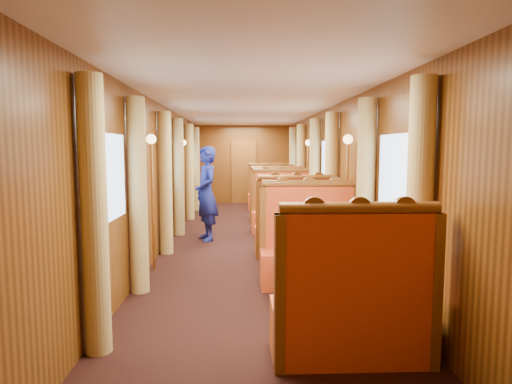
{
  "coord_description": "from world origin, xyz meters",
  "views": [
    {
      "loc": [
        -0.17,
        -7.86,
        1.74
      ],
      "look_at": [
        0.11,
        -1.01,
        1.05
      ],
      "focal_mm": 30.0,
      "sensor_mm": 36.0,
      "label": 1
    }
  ],
  "objects": [
    {
      "name": "teapot_back",
      "position": [
        0.68,
        -3.45,
        0.82
      ],
      "size": [
        0.21,
        0.19,
        0.14
      ],
      "primitive_type": null,
      "rotation": [
        0.0,
        0.0,
        -0.42
      ],
      "color": "silver",
      "rests_on": "tea_tray"
    },
    {
      "name": "wall_far",
      "position": [
        0.0,
        6.0,
        1.25
      ],
      "size": [
        3.0,
        0.01,
        2.5
      ],
      "primitive_type": null,
      "rotation": [
        1.57,
        0.0,
        0.0
      ],
      "color": "brown",
      "rests_on": "floor"
    },
    {
      "name": "cup_inboard",
      "position": [
        0.39,
        -3.41,
        0.86
      ],
      "size": [
        0.08,
        0.08,
        0.26
      ],
      "rotation": [
        0.0,
        0.0,
        -0.13
      ],
      "color": "white",
      "rests_on": "table_near"
    },
    {
      "name": "curtain_right_far_b",
      "position": [
        1.38,
        4.28,
        1.18
      ],
      "size": [
        0.22,
        0.22,
        2.35
      ],
      "primitive_type": "cylinder",
      "color": "tan",
      "rests_on": "floor"
    },
    {
      "name": "banquette_near_aft",
      "position": [
        0.75,
        -2.49,
        0.42
      ],
      "size": [
        1.3,
        0.55,
        1.34
      ],
      "color": "#AD1D13",
      "rests_on": "floor"
    },
    {
      "name": "passenger",
      "position": [
        0.75,
        0.76,
        0.74
      ],
      "size": [
        0.4,
        0.44,
        0.76
      ],
      "color": "beige",
      "rests_on": "banquette_mid_aft"
    },
    {
      "name": "banquette_mid_aft",
      "position": [
        0.75,
        1.01,
        0.42
      ],
      "size": [
        1.3,
        0.55,
        1.34
      ],
      "color": "#AD1D13",
      "rests_on": "floor"
    },
    {
      "name": "wall_left",
      "position": [
        -1.5,
        0.0,
        1.25
      ],
      "size": [
        0.01,
        12.0,
        2.5
      ],
      "primitive_type": null,
      "rotation": [
        1.57,
        0.0,
        1.57
      ],
      "color": "brown",
      "rests_on": "floor"
    },
    {
      "name": "sconce_right_aft",
      "position": [
        1.4,
        1.75,
        1.38
      ],
      "size": [
        0.14,
        0.14,
        1.95
      ],
      "color": "#BF8C3F",
      "rests_on": "floor"
    },
    {
      "name": "table_mid",
      "position": [
        0.75,
        0.0,
        0.38
      ],
      "size": [
        1.05,
        0.72,
        0.75
      ],
      "primitive_type": "cube",
      "color": "white",
      "rests_on": "floor"
    },
    {
      "name": "banquette_near_fwd",
      "position": [
        0.75,
        -4.51,
        0.42
      ],
      "size": [
        1.3,
        0.55,
        1.34
      ],
      "color": "#AD1D13",
      "rests_on": "floor"
    },
    {
      "name": "curtain_left_far_a",
      "position": [
        -1.38,
        2.72,
        1.18
      ],
      "size": [
        0.22,
        0.22,
        2.35
      ],
      "primitive_type": "cylinder",
      "color": "tan",
      "rests_on": "floor"
    },
    {
      "name": "window_left_far",
      "position": [
        -1.49,
        3.5,
        1.45
      ],
      "size": [
        0.01,
        1.2,
        0.9
      ],
      "primitive_type": null,
      "rotation": [
        1.57,
        0.0,
        1.57
      ],
      "color": "#8FADD5",
      "rests_on": "wall_left"
    },
    {
      "name": "curtain_left_near_a",
      "position": [
        -1.38,
        -4.28,
        1.18
      ],
      "size": [
        0.22,
        0.22,
        2.35
      ],
      "primitive_type": "cylinder",
      "color": "tan",
      "rests_on": "floor"
    },
    {
      "name": "curtain_right_mid_a",
      "position": [
        1.38,
        -0.78,
        1.18
      ],
      "size": [
        0.22,
        0.22,
        2.35
      ],
      "primitive_type": "cylinder",
      "color": "tan",
      "rests_on": "floor"
    },
    {
      "name": "banquette_far_aft",
      "position": [
        0.75,
        4.51,
        0.42
      ],
      "size": [
        1.3,
        0.55,
        1.34
      ],
      "color": "#AD1D13",
      "rests_on": "floor"
    },
    {
      "name": "ceiling",
      "position": [
        0.0,
        0.0,
        2.5
      ],
      "size": [
        3.0,
        12.0,
        0.01
      ],
      "primitive_type": null,
      "rotation": [
        3.14,
        0.0,
        0.0
      ],
      "color": "silver",
      "rests_on": "wall_left"
    },
    {
      "name": "sconce_left_aft",
      "position": [
        -1.4,
        1.75,
        1.38
      ],
      "size": [
        0.14,
        0.14,
        1.95
      ],
      "color": "#BF8C3F",
      "rests_on": "floor"
    },
    {
      "name": "doorway_far",
      "position": [
        0.0,
        5.97,
        1.0
      ],
      "size": [
        0.8,
        0.04,
        2.0
      ],
      "primitive_type": "cube",
      "color": "brown",
      "rests_on": "floor"
    },
    {
      "name": "curtain_right_mid_b",
      "position": [
        1.38,
        0.78,
        1.18
      ],
      "size": [
        0.22,
        0.22,
        2.35
      ],
      "primitive_type": "cylinder",
      "color": "tan",
      "rests_on": "floor"
    },
    {
      "name": "window_right_mid",
      "position": [
        1.49,
        0.0,
        1.45
      ],
      "size": [
        0.01,
        1.2,
        0.9
      ],
      "primitive_type": null,
      "rotation": [
        1.57,
        0.0,
        -1.57
      ],
      "color": "#8FADD5",
      "rests_on": "wall_right"
    },
    {
      "name": "curtain_left_mid_a",
      "position": [
        -1.38,
        -0.78,
        1.18
      ],
      "size": [
        0.22,
        0.22,
        2.35
      ],
      "primitive_type": "cylinder",
      "color": "tan",
      "rests_on": "floor"
    },
    {
      "name": "window_right_far",
      "position": [
        1.49,
        3.5,
        1.45
      ],
      "size": [
        0.01,
        1.2,
        0.9
      ],
      "primitive_type": null,
      "rotation": [
        1.57,
        0.0,
        -1.57
      ],
      "color": "#8FADD5",
      "rests_on": "wall_right"
    },
    {
      "name": "curtain_left_far_b",
      "position": [
        -1.38,
        4.28,
        1.18
      ],
      "size": [
        0.22,
        0.22,
        2.35
      ],
      "primitive_type": "cylinder",
      "color": "tan",
      "rests_on": "floor"
    },
    {
      "name": "curtain_right_near_a",
      "position": [
        1.38,
        -4.28,
        1.18
      ],
      "size": [
        0.22,
        0.22,
        2.35
      ],
      "primitive_type": "cylinder",
      "color": "tan",
      "rests_on": "floor"
    },
    {
      "name": "wall_right",
      "position": [
        1.5,
        0.0,
        1.25
      ],
      "size": [
        0.01,
        12.0,
        2.5
      ],
      "primitive_type": null,
      "rotation": [
        1.57,
        0.0,
        -1.57
      ],
      "color": "brown",
      "rests_on": "floor"
    },
    {
      "name": "sconce_left_fore",
      "position": [
        -1.4,
        -1.75,
        1.38
      ],
      "size": [
        0.14,
        0.14,
        1.95
      ],
      "color": "#BF8C3F",
      "rests_on": "floor"
    },
    {
      "name": "banquette_mid_fwd",
      "position": [
        0.75,
        -1.01,
        0.42
      ],
      "size": [
        1.3,
        0.55,
        1.34
      ],
      "color": "#AD1D13",
      "rests_on": "floor"
    },
    {
      "name": "curtain_left_mid_b",
      "position": [
        -1.38,
        0.78,
        1.18
      ],
      "size": [
        0.22,
        0.22,
        2.35
      ],
      "primitive_type": "cylinder",
      "color": "tan",
      "rests_on": "floor"
    },
    {
      "name": "curtain_left_near_b",
      "position": [
        -1.38,
        -2.72,
        1.18
      ],
      "size": [
        0.22,
        0.22,
        2.35
      ],
      "primitive_type": "cylinder",
      "color": "tan",
      "rests_on": "floor"
    },
    {
      "name": "window_left_mid",
      "position": [
        -1.49,
        0.0,
        1.45
      ],
      "size": [
        0.01,
        1.2,
        0.9
      ],
      "primitive_type": null,
      "rotation": [
        1.57,
        0.0,
        1.57
      ],
      "color": "#8FADD5",
      "rests_on": "wall_left"
    },
    {
      "name": "window_left_near",
      "position": [
        -1.49,
        -3.5,
        1.45
      ],
      "size": [
        0.01,
        1.2,
        0.9
      ],
      "primitive_type": null,
      "rotation": [
        1.57,
        0.0,
        1.57
      ],
      "color": "#8FADD5",
      "rests_on": "wall_left"
    },
    {
      "name": "floor",
      "position": [
        0.0,
        0.0,
        0.0
      ],
      "size": [
        3.0,
        12.0,
        0.01
      ],
      "primitive_type": null,
      "color": "black",
      "rests_on": "ground"
    },
    {
      "name": "table_far",
      "position": [
        0.75,
        3.5,
        0.38
      ],
      "size": [
        1.05,
        0.72,
        0.75
      ],
      "primitive_type": "cube",
      "color": "white",
      "rests_on": "floor"
    },
    {
      "name": "rose_vase_mid",
      "position": [
        0.77,
        -0.03,
        0.93
      ],
      "size": [
        0.06,
        0.06,
        0.36
      ],
      "rotation": [
        0.0,
        0.0,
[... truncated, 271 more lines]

